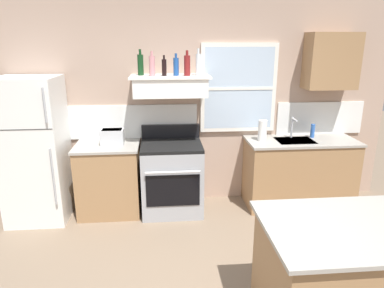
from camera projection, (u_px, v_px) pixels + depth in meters
name	position (u px, v px, depth m)	size (l,w,h in m)	color
back_wall	(191.00, 103.00, 4.59)	(5.40, 0.11, 2.70)	tan
refrigerator	(35.00, 150.00, 4.19)	(0.70, 0.72, 1.76)	white
counter_left_of_stove	(109.00, 179.00, 4.44)	(0.79, 0.63, 0.91)	#9E754C
toaster	(112.00, 137.00, 4.30)	(0.30, 0.20, 0.19)	silver
stove_range	(172.00, 177.00, 4.47)	(0.76, 0.69, 1.09)	#9EA0A5
range_hood_shelf	(170.00, 86.00, 4.23)	(0.96, 0.52, 0.24)	white
bottle_dark_green_wine	(141.00, 64.00, 4.18)	(0.07, 0.07, 0.31)	#143819
bottle_rose_pink	(152.00, 66.00, 4.11)	(0.07, 0.07, 0.29)	#C67F84
bottle_balsamic_dark	(164.00, 67.00, 4.11)	(0.06, 0.06, 0.24)	black
bottle_blue_liqueur	(176.00, 66.00, 4.14)	(0.07, 0.07, 0.26)	#1E478C
bottle_red_label_wine	(187.00, 65.00, 4.13)	(0.07, 0.07, 0.30)	maroon
bottle_clear_tall	(198.00, 64.00, 4.14)	(0.06, 0.06, 0.32)	silver
counter_right_with_sink	(299.00, 172.00, 4.65)	(1.43, 0.63, 0.91)	#9E754C
sink_faucet	(293.00, 125.00, 4.56)	(0.03, 0.17, 0.28)	silver
paper_towel_roll	(262.00, 131.00, 4.44)	(0.11, 0.11, 0.27)	white
dish_soap_bottle	(313.00, 131.00, 4.61)	(0.06, 0.06, 0.18)	blue
kitchen_island	(355.00, 280.00, 2.56)	(1.40, 0.90, 0.91)	#9E754C
upper_cabinet_right	(331.00, 61.00, 4.40)	(0.64, 0.32, 0.70)	#9E754C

